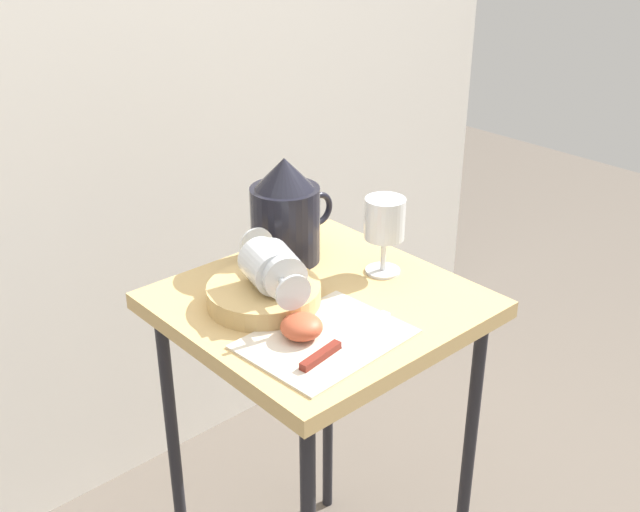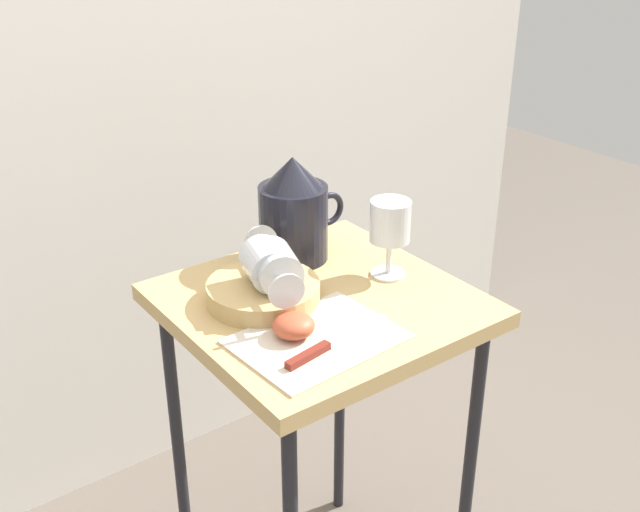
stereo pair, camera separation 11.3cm
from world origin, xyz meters
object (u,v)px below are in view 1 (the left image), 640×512
at_px(table, 320,340).
at_px(wine_glass_tipped_near, 269,267).
at_px(pitcher, 286,220).
at_px(wine_glass_tipped_far, 276,267).
at_px(knife, 334,347).
at_px(apple_half_left, 302,327).
at_px(basket_tray, 264,295).
at_px(wine_glass_upright, 385,223).

distance_m(table, wine_glass_tipped_near, 0.18).
xyz_separation_m(pitcher, wine_glass_tipped_near, (-0.14, -0.12, -0.01)).
height_order(wine_glass_tipped_far, knife, wine_glass_tipped_far).
bearing_deg(apple_half_left, knife, -77.82).
bearing_deg(pitcher, knife, -117.02).
height_order(pitcher, apple_half_left, pitcher).
height_order(table, basket_tray, basket_tray).
relative_size(pitcher, knife, 0.93).
xyz_separation_m(basket_tray, wine_glass_tipped_far, (0.01, -0.02, 0.05)).
height_order(wine_glass_tipped_far, apple_half_left, wine_glass_tipped_far).
height_order(wine_glass_upright, wine_glass_tipped_far, wine_glass_upright).
bearing_deg(table, wine_glass_upright, -1.98).
relative_size(table, basket_tray, 3.82).
bearing_deg(knife, basket_tray, 86.29).
bearing_deg(table, wine_glass_tipped_near, 156.28).
distance_m(wine_glass_tipped_near, knife, 0.19).
height_order(basket_tray, wine_glass_upright, wine_glass_upright).
bearing_deg(apple_half_left, wine_glass_upright, 16.00).
bearing_deg(wine_glass_tipped_near, wine_glass_upright, -10.07).
bearing_deg(wine_glass_upright, table, 178.02).
bearing_deg(wine_glass_tipped_near, knife, -94.84).
xyz_separation_m(table, wine_glass_upright, (0.15, -0.01, 0.18)).
bearing_deg(table, wine_glass_tipped_far, 158.38).
distance_m(wine_glass_upright, wine_glass_tipped_near, 0.24).
height_order(wine_glass_tipped_near, knife, wine_glass_tipped_near).
distance_m(basket_tray, knife, 0.19).
bearing_deg(table, pitcher, 70.82).
bearing_deg(wine_glass_upright, pitcher, 120.87).
xyz_separation_m(wine_glass_tipped_near, knife, (-0.01, -0.18, -0.06)).
bearing_deg(apple_half_left, table, 35.93).
xyz_separation_m(wine_glass_tipped_near, apple_half_left, (-0.03, -0.12, -0.05)).
distance_m(pitcher, wine_glass_tipped_near, 0.18).
relative_size(table, wine_glass_tipped_far, 4.53).
height_order(table, wine_glass_tipped_near, wine_glass_tipped_near).
bearing_deg(knife, pitcher, 62.98).
relative_size(basket_tray, apple_half_left, 2.88).
distance_m(table, knife, 0.20).
height_order(pitcher, wine_glass_upright, pitcher).
height_order(table, wine_glass_upright, wine_glass_upright).
bearing_deg(knife, wine_glass_tipped_near, 85.16).
bearing_deg(wine_glass_upright, knife, -151.26).
height_order(table, knife, knife).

